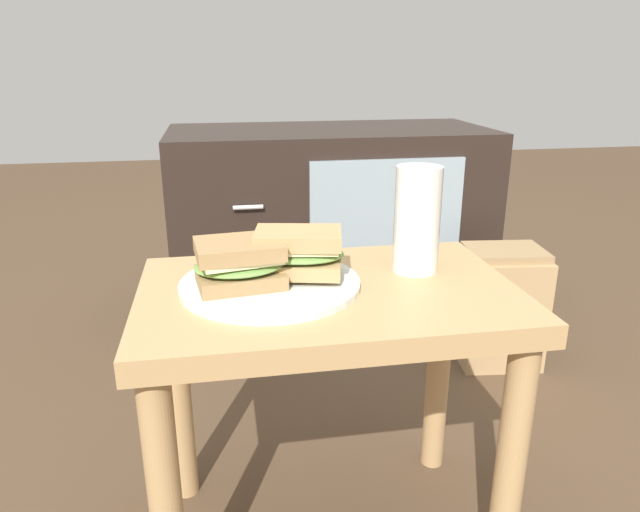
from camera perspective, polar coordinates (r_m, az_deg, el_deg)
The scene contains 7 objects.
side_table at distance 0.90m, azimuth 0.80°, elevation -8.41°, with size 0.56×0.36×0.46m.
tv_cabinet at distance 1.84m, azimuth 0.96°, elevation 3.37°, with size 0.96×0.46×0.58m.
plate at distance 0.87m, azimuth -4.92°, elevation -2.74°, with size 0.27×0.27×0.01m, color silver.
sandwich_front at distance 0.85m, azimuth -7.89°, elevation -0.72°, with size 0.14×0.12×0.07m.
sandwich_back at distance 0.86m, azimuth -2.15°, elevation 0.38°, with size 0.15×0.12×0.07m.
beer_glass at distance 0.92m, azimuth 9.49°, elevation 3.27°, with size 0.07×0.07×0.17m.
paper_bag at distance 1.62m, azimuth 17.22°, elevation -4.72°, with size 0.22×0.19×0.32m.
Camera 1 is at (-0.15, -0.79, 0.79)m, focal length 32.59 mm.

